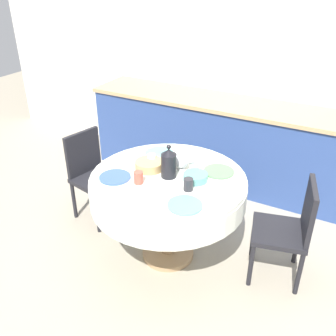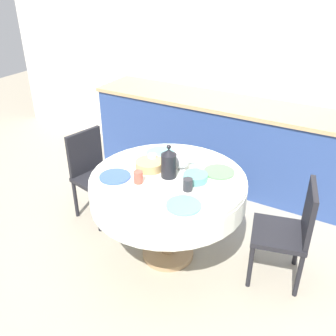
{
  "view_description": "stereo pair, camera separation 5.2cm",
  "coord_description": "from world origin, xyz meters",
  "px_view_note": "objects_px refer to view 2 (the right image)",
  "views": [
    {
      "loc": [
        1.19,
        -2.19,
        2.23
      ],
      "look_at": [
        0.0,
        0.0,
        0.86
      ],
      "focal_mm": 40.0,
      "sensor_mm": 36.0,
      "label": 1
    },
    {
      "loc": [
        1.23,
        -2.16,
        2.23
      ],
      "look_at": [
        0.0,
        0.0,
        0.86
      ],
      "focal_mm": 40.0,
      "sensor_mm": 36.0,
      "label": 2
    }
  ],
  "objects_px": {
    "chair_left": "(290,229)",
    "coffee_carafe": "(169,163)",
    "chair_right": "(94,171)",
    "teapot": "(181,160)"
  },
  "relations": [
    {
      "from": "chair_left",
      "to": "coffee_carafe",
      "type": "bearing_deg",
      "value": 89.37
    },
    {
      "from": "chair_left",
      "to": "coffee_carafe",
      "type": "distance_m",
      "value": 1.03
    },
    {
      "from": "chair_left",
      "to": "chair_right",
      "type": "bearing_deg",
      "value": 77.06
    },
    {
      "from": "chair_left",
      "to": "coffee_carafe",
      "type": "xyz_separation_m",
      "value": [
        -0.92,
        -0.22,
        0.41
      ]
    },
    {
      "from": "coffee_carafe",
      "to": "chair_left",
      "type": "bearing_deg",
      "value": 13.44
    },
    {
      "from": "chair_left",
      "to": "chair_right",
      "type": "xyz_separation_m",
      "value": [
        -1.85,
        -0.04,
        0.0
      ]
    },
    {
      "from": "chair_right",
      "to": "teapot",
      "type": "xyz_separation_m",
      "value": [
        0.96,
        -0.03,
        0.38
      ]
    },
    {
      "from": "chair_left",
      "to": "coffee_carafe",
      "type": "relative_size",
      "value": 3.17
    },
    {
      "from": "chair_right",
      "to": "coffee_carafe",
      "type": "relative_size",
      "value": 3.17
    },
    {
      "from": "coffee_carafe",
      "to": "teapot",
      "type": "distance_m",
      "value": 0.16
    }
  ]
}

